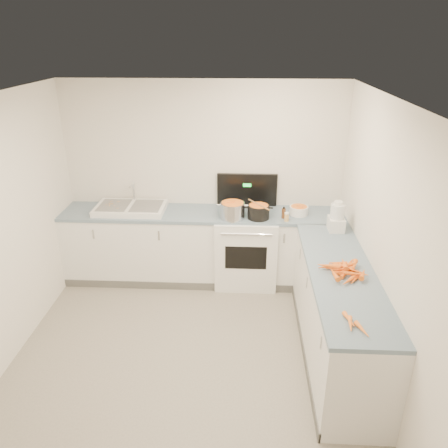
{
  "coord_description": "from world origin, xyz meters",
  "views": [
    {
      "loc": [
        0.52,
        -3.3,
        2.98
      ],
      "look_at": [
        0.3,
        1.1,
        1.05
      ],
      "focal_mm": 35.0,
      "sensor_mm": 36.0,
      "label": 1
    }
  ],
  "objects_px": {
    "steel_pot": "(233,211)",
    "extract_bottle": "(284,213)",
    "spice_jar": "(287,217)",
    "food_processor": "(337,218)",
    "stove": "(246,247)",
    "mixing_bowl": "(299,210)",
    "black_pot": "(258,213)",
    "sink": "(131,208)"
  },
  "relations": [
    {
      "from": "black_pot",
      "to": "spice_jar",
      "type": "distance_m",
      "value": 0.34
    },
    {
      "from": "stove",
      "to": "food_processor",
      "type": "height_order",
      "value": "stove"
    },
    {
      "from": "spice_jar",
      "to": "food_processor",
      "type": "bearing_deg",
      "value": -23.96
    },
    {
      "from": "sink",
      "to": "mixing_bowl",
      "type": "bearing_deg",
      "value": -0.31
    },
    {
      "from": "food_processor",
      "to": "stove",
      "type": "bearing_deg",
      "value": 156.09
    },
    {
      "from": "steel_pot",
      "to": "spice_jar",
      "type": "xyz_separation_m",
      "value": [
        0.64,
        -0.06,
        -0.04
      ]
    },
    {
      "from": "sink",
      "to": "mixing_bowl",
      "type": "xyz_separation_m",
      "value": [
        2.09,
        -0.01,
        0.01
      ]
    },
    {
      "from": "steel_pot",
      "to": "mixing_bowl",
      "type": "relative_size",
      "value": 1.29
    },
    {
      "from": "stove",
      "to": "steel_pot",
      "type": "xyz_separation_m",
      "value": [
        -0.17,
        -0.15,
        0.55
      ]
    },
    {
      "from": "sink",
      "to": "food_processor",
      "type": "bearing_deg",
      "value": -10.64
    },
    {
      "from": "black_pot",
      "to": "mixing_bowl",
      "type": "xyz_separation_m",
      "value": [
        0.5,
        0.14,
        -0.02
      ]
    },
    {
      "from": "black_pot",
      "to": "spice_jar",
      "type": "relative_size",
      "value": 2.84
    },
    {
      "from": "mixing_bowl",
      "to": "stove",
      "type": "bearing_deg",
      "value": -179.59
    },
    {
      "from": "mixing_bowl",
      "to": "spice_jar",
      "type": "xyz_separation_m",
      "value": [
        -0.16,
        -0.21,
        -0.01
      ]
    },
    {
      "from": "mixing_bowl",
      "to": "steel_pot",
      "type": "bearing_deg",
      "value": -169.26
    },
    {
      "from": "stove",
      "to": "food_processor",
      "type": "relative_size",
      "value": 3.91
    },
    {
      "from": "black_pot",
      "to": "extract_bottle",
      "type": "xyz_separation_m",
      "value": [
        0.3,
        0.02,
        -0.01
      ]
    },
    {
      "from": "steel_pot",
      "to": "food_processor",
      "type": "xyz_separation_m",
      "value": [
        1.17,
        -0.3,
        0.06
      ]
    },
    {
      "from": "spice_jar",
      "to": "food_processor",
      "type": "xyz_separation_m",
      "value": [
        0.53,
        -0.24,
        0.1
      ]
    },
    {
      "from": "steel_pot",
      "to": "black_pot",
      "type": "height_order",
      "value": "steel_pot"
    },
    {
      "from": "steel_pot",
      "to": "extract_bottle",
      "type": "relative_size",
      "value": 2.48
    },
    {
      "from": "extract_bottle",
      "to": "food_processor",
      "type": "xyz_separation_m",
      "value": [
        0.56,
        -0.33,
        0.09
      ]
    },
    {
      "from": "black_pot",
      "to": "steel_pot",
      "type": "bearing_deg",
      "value": -178.2
    },
    {
      "from": "spice_jar",
      "to": "extract_bottle",
      "type": "bearing_deg",
      "value": 107.97
    },
    {
      "from": "extract_bottle",
      "to": "food_processor",
      "type": "distance_m",
      "value": 0.66
    },
    {
      "from": "extract_bottle",
      "to": "spice_jar",
      "type": "xyz_separation_m",
      "value": [
        0.03,
        -0.09,
        -0.01
      ]
    },
    {
      "from": "sink",
      "to": "spice_jar",
      "type": "xyz_separation_m",
      "value": [
        1.92,
        -0.22,
        0.01
      ]
    },
    {
      "from": "stove",
      "to": "extract_bottle",
      "type": "xyz_separation_m",
      "value": [
        0.44,
        -0.12,
        0.53
      ]
    },
    {
      "from": "black_pot",
      "to": "spice_jar",
      "type": "xyz_separation_m",
      "value": [
        0.33,
        -0.07,
        -0.03
      ]
    },
    {
      "from": "spice_jar",
      "to": "food_processor",
      "type": "height_order",
      "value": "food_processor"
    },
    {
      "from": "sink",
      "to": "black_pot",
      "type": "xyz_separation_m",
      "value": [
        1.59,
        -0.15,
        0.04
      ]
    },
    {
      "from": "steel_pot",
      "to": "extract_bottle",
      "type": "bearing_deg",
      "value": 2.93
    },
    {
      "from": "black_pot",
      "to": "food_processor",
      "type": "relative_size",
      "value": 0.75
    },
    {
      "from": "extract_bottle",
      "to": "spice_jar",
      "type": "relative_size",
      "value": 1.3
    },
    {
      "from": "mixing_bowl",
      "to": "spice_jar",
      "type": "height_order",
      "value": "mixing_bowl"
    },
    {
      "from": "stove",
      "to": "mixing_bowl",
      "type": "xyz_separation_m",
      "value": [
        0.64,
        0.0,
        0.52
      ]
    },
    {
      "from": "steel_pot",
      "to": "extract_bottle",
      "type": "distance_m",
      "value": 0.61
    },
    {
      "from": "steel_pot",
      "to": "spice_jar",
      "type": "distance_m",
      "value": 0.65
    },
    {
      "from": "stove",
      "to": "steel_pot",
      "type": "relative_size",
      "value": 4.61
    },
    {
      "from": "steel_pot",
      "to": "food_processor",
      "type": "distance_m",
      "value": 1.21
    },
    {
      "from": "steel_pot",
      "to": "mixing_bowl",
      "type": "bearing_deg",
      "value": 10.74
    },
    {
      "from": "stove",
      "to": "black_pot",
      "type": "relative_size",
      "value": 5.23
    }
  ]
}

